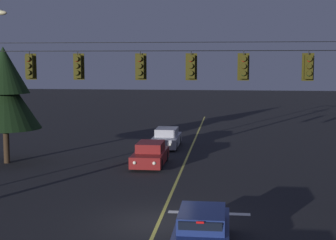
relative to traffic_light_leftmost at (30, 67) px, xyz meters
name	(u,v)px	position (x,y,z in m)	size (l,w,h in m)	color
ground_plane	(159,223)	(5.87, -2.10, -6.03)	(180.00, 180.00, 0.00)	black
lane_centre_stripe	(179,176)	(5.87, 6.02, -6.03)	(0.14, 60.00, 0.01)	#D1C64C
stop_bar_paint	(209,213)	(7.77, -0.58, -6.03)	(3.40, 0.36, 0.01)	silver
signal_span_assembly	(165,110)	(5.87, 0.02, -1.83)	(18.10, 0.32, 8.08)	#38281C
traffic_light_leftmost	(30,67)	(0.00, 0.00, 0.00)	(0.48, 0.41, 1.22)	black
traffic_light_left_inner	(78,67)	(2.13, 0.00, 0.00)	(0.48, 0.41, 1.22)	black
traffic_light_centre	(140,67)	(4.82, 0.00, 0.00)	(0.48, 0.41, 1.22)	black
traffic_light_right_inner	(191,67)	(6.95, 0.00, 0.00)	(0.48, 0.41, 1.22)	black
traffic_light_rightmost	(243,67)	(9.10, 0.00, 0.00)	(0.48, 0.41, 1.22)	black
traffic_light_far_right	(308,67)	(11.69, 0.00, 0.00)	(0.48, 0.41, 1.22)	black
car_waiting_near_lane	(202,231)	(7.70, -4.73, -5.38)	(1.80, 4.33, 1.39)	navy
car_oncoming_lead	(150,155)	(3.86, 8.81, -5.38)	(1.80, 4.42, 1.39)	maroon
car_oncoming_trailing	(167,138)	(4.06, 15.30, -5.38)	(1.80, 4.42, 1.39)	#A5A5AD
tree_verge_near	(4,92)	(-5.02, 8.41, -1.64)	(4.33, 4.33, 7.13)	#332316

